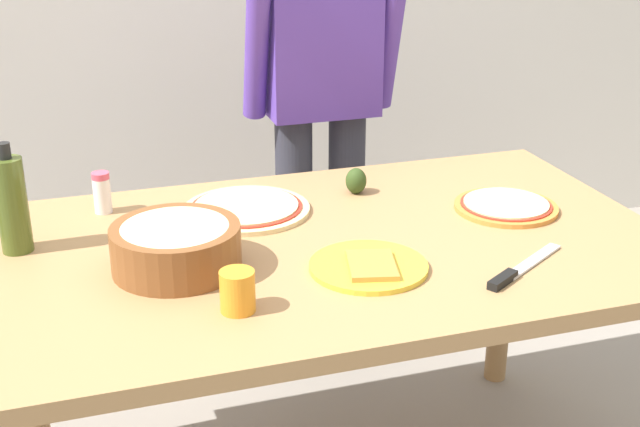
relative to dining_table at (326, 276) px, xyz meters
name	(u,v)px	position (x,y,z in m)	size (l,w,h in m)	color
dining_table	(326,276)	(0.00, 0.00, 0.00)	(1.60, 0.96, 0.76)	#A37A4C
person_cook	(321,86)	(0.23, 0.76, 0.27)	(0.49, 0.25, 1.62)	#2D2D38
pizza_raw_on_board	(246,208)	(-0.14, 0.24, 0.10)	(0.32, 0.32, 0.02)	beige
pizza_cooked_on_tray	(506,206)	(0.50, 0.05, 0.10)	(0.26, 0.26, 0.02)	#C67A33
plate_with_slice	(369,266)	(0.04, -0.17, 0.10)	(0.26, 0.26, 0.02)	gold
popcorn_bowl	(176,243)	(-0.35, -0.04, 0.15)	(0.28, 0.28, 0.11)	brown
olive_oil_bottle	(12,204)	(-0.69, 0.16, 0.20)	(0.07, 0.07, 0.26)	#47561E
cup_orange	(237,291)	(-0.27, -0.27, 0.13)	(0.07, 0.07, 0.09)	orange
salt_shaker	(102,193)	(-0.48, 0.34, 0.14)	(0.04, 0.04, 0.11)	white
chef_knife	(517,271)	(0.34, -0.29, 0.10)	(0.26, 0.17, 0.02)	silver
avocado	(356,181)	(0.17, 0.28, 0.13)	(0.06, 0.06, 0.07)	#2D4219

